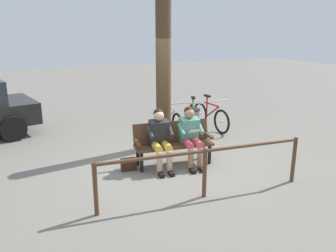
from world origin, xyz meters
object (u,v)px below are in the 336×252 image
(bench, at_px, (173,140))
(litter_bin, at_px, (192,124))
(bicycle_red, at_px, (193,119))
(person_companion, at_px, (160,136))
(person_reading, at_px, (190,134))
(bicycle_purple, at_px, (170,120))
(handbag, at_px, (129,164))
(tree_trunk, at_px, (163,76))
(bicycle_orange, at_px, (210,116))

(bench, height_order, litter_bin, bench)
(bicycle_red, bearing_deg, person_companion, -20.82)
(person_reading, relative_size, bicycle_purple, 0.71)
(person_companion, relative_size, bicycle_purple, 0.71)
(bench, relative_size, handbag, 5.48)
(person_reading, bearing_deg, bench, -27.03)
(person_reading, height_order, handbag, person_reading)
(tree_trunk, bearing_deg, bicycle_purple, -121.80)
(litter_bin, relative_size, bicycle_purple, 0.47)
(litter_bin, bearing_deg, bicycle_orange, -145.21)
(bicycle_orange, bearing_deg, tree_trunk, -70.85)
(person_reading, bearing_deg, bicycle_orange, -123.12)
(person_companion, bearing_deg, litter_bin, -130.03)
(handbag, height_order, litter_bin, litter_bin)
(tree_trunk, height_order, bicycle_purple, tree_trunk)
(bicycle_orange, bearing_deg, bicycle_purple, -101.60)
(bench, bearing_deg, person_reading, 152.97)
(litter_bin, height_order, bicycle_orange, bicycle_orange)
(tree_trunk, bearing_deg, bicycle_red, -148.80)
(bench, height_order, person_companion, person_companion)
(bench, xyz_separation_m, bicycle_red, (-1.45, -1.81, -0.15))
(bench, xyz_separation_m, litter_bin, (-1.10, -1.23, -0.11))
(bench, xyz_separation_m, tree_trunk, (-0.27, -1.10, 1.17))
(litter_bin, bearing_deg, person_companion, 43.50)
(bicycle_orange, height_order, bicycle_purple, same)
(person_reading, distance_m, person_companion, 0.64)
(bicycle_orange, bearing_deg, person_reading, -44.24)
(handbag, distance_m, bicycle_purple, 2.68)
(person_companion, relative_size, tree_trunk, 0.36)
(person_reading, xyz_separation_m, person_companion, (0.64, -0.07, -0.00))
(bicycle_purple, bearing_deg, handbag, -40.08)
(tree_trunk, relative_size, bicycle_orange, 1.99)
(person_companion, xyz_separation_m, bicycle_orange, (-2.35, -1.99, -0.30))
(person_companion, xyz_separation_m, handbag, (0.62, -0.15, -0.54))
(handbag, height_order, tree_trunk, tree_trunk)
(person_reading, bearing_deg, bicycle_red, -113.24)
(bench, distance_m, person_companion, 0.39)
(person_companion, relative_size, handbag, 4.00)
(tree_trunk, xyz_separation_m, litter_bin, (-0.83, -0.14, -1.27))
(person_reading, distance_m, bicycle_purple, 2.29)
(person_reading, height_order, litter_bin, person_reading)
(handbag, xyz_separation_m, bicycle_purple, (-1.78, -1.98, 0.24))
(person_reading, relative_size, litter_bin, 1.51)
(person_companion, distance_m, bicycle_orange, 3.09)
(bench, height_order, bicycle_purple, bicycle_purple)
(litter_bin, xyz_separation_m, bicycle_orange, (-0.91, -0.63, -0.04))
(person_companion, distance_m, bicycle_purple, 2.46)
(handbag, relative_size, bicycle_purple, 0.18)
(person_companion, relative_size, bicycle_red, 0.76)
(bicycle_purple, bearing_deg, person_reading, -11.67)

